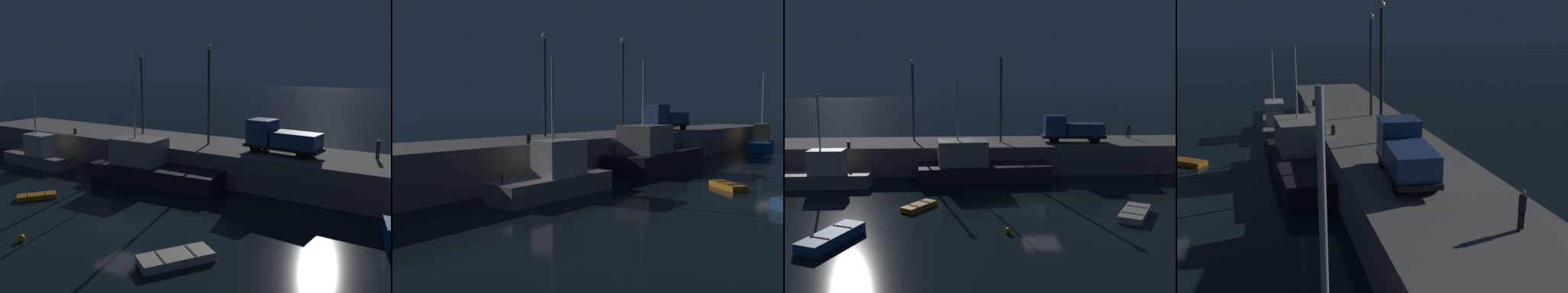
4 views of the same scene
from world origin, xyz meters
The scene contains 14 objects.
ground_plane centered at (0.00, 0.00, 0.00)m, with size 320.00×320.00×0.00m, color black.
pier_quay centered at (0.00, 13.22, 1.33)m, with size 58.90×7.19×2.65m.
fishing_boat_blue centered at (-3.95, 8.24, 1.24)m, with size 11.42×4.61×8.39m.
fishing_boat_white centered at (-16.56, 6.82, 1.07)m, with size 7.73×2.20×7.53m.
dinghy_orange_near centered at (5.62, -2.10, 0.22)m, with size 3.20×3.87×0.48m.
rowboat_white_mid centered at (-8.36, 0.43, 0.17)m, with size 2.37×2.71×0.37m.
dinghy_red_small centered at (-12.60, -5.38, 0.29)m, with size 3.00×4.37×0.62m.
mooring_buoy_near centered at (-2.85, -4.65, 0.19)m, with size 0.38×0.38×0.38m, color orange.
lamp_post_west centered at (-9.92, 14.24, 7.26)m, with size 0.44×0.44×7.89m.
lamp_post_east centered at (-1.48, 12.93, 7.55)m, with size 0.44×0.44×8.44m.
utility_truck centered at (5.24, 12.42, 3.91)m, with size 6.13×2.45×2.58m.
dockworker centered at (11.88, 14.76, 3.53)m, with size 0.39×0.39×1.55m.
bollard_west centered at (-4.15, 10.32, 2.97)m, with size 0.28×0.28×0.64m, color black.
bollard_central centered at (-15.33, 10.26, 2.93)m, with size 0.28×0.28×0.55m, color black.
Camera 3 is at (-5.81, -28.01, 8.92)m, focal length 39.50 mm.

